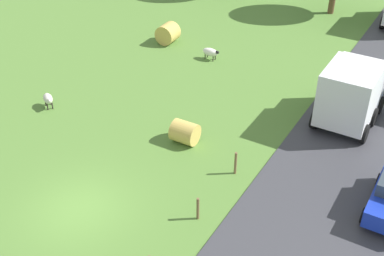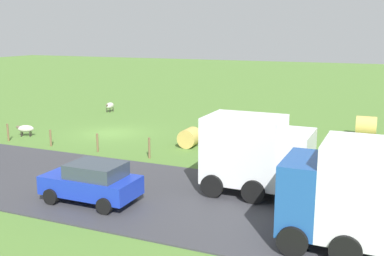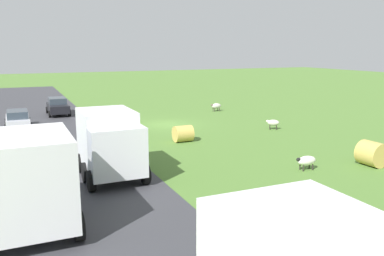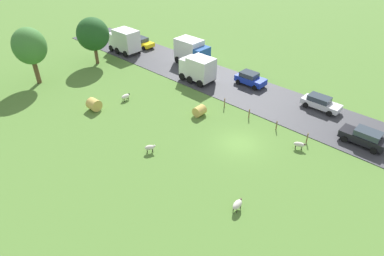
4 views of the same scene
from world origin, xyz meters
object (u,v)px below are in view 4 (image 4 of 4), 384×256
at_px(sheep_0, 150,148).
at_px(hay_bale_0, 199,111).
at_px(sheep_3, 299,144).
at_px(car_1, 142,42).
at_px(sheep_2, 237,204).
at_px(car_0, 364,137).
at_px(sheep_1, 126,96).
at_px(hay_bale_1, 94,105).
at_px(tree_1, 93,34).
at_px(truck_1, 125,40).
at_px(truck_2, 198,68).
at_px(tree_0, 29,46).
at_px(truck_0, 192,51).
at_px(car_3, 250,79).
at_px(car_2, 321,103).

height_order(sheep_0, hay_bale_0, hay_bale_0).
relative_size(sheep_3, car_1, 0.27).
xyz_separation_m(sheep_2, car_0, (15.00, -4.02, 0.35)).
bearing_deg(sheep_1, hay_bale_1, 167.94).
xyz_separation_m(tree_1, truck_1, (5.53, 0.38, -2.37)).
distance_m(sheep_0, tree_1, 23.83).
xyz_separation_m(truck_2, car_0, (0.26, -21.15, -0.91)).
xyz_separation_m(sheep_1, tree_0, (-4.73, 12.15, 4.43)).
bearing_deg(sheep_1, sheep_0, -116.05).
relative_size(sheep_2, hay_bale_1, 0.90).
xyz_separation_m(sheep_0, sheep_3, (9.93, -10.05, -0.03)).
height_order(sheep_1, sheep_3, sheep_1).
xyz_separation_m(sheep_2, tree_0, (0.29, 32.12, 4.39)).
relative_size(truck_0, car_3, 1.28).
relative_size(truck_0, truck_2, 1.13).
bearing_deg(sheep_0, car_3, 3.66).
bearing_deg(car_3, car_0, -102.45).
relative_size(sheep_0, hay_bale_1, 0.76).
xyz_separation_m(sheep_1, car_1, (13.12, 12.55, 0.34)).
height_order(sheep_2, car_1, car_1).
xyz_separation_m(sheep_1, truck_0, (13.48, 1.73, 1.40)).
distance_m(truck_0, car_3, 10.37).
height_order(sheep_3, truck_0, truck_0).
bearing_deg(car_2, tree_0, 121.39).
xyz_separation_m(truck_1, car_0, (0.28, -36.40, -1.08)).
xyz_separation_m(sheep_0, car_3, (18.15, 1.16, 0.36)).
xyz_separation_m(car_0, car_3, (3.40, 15.41, 0.01)).
xyz_separation_m(truck_1, truck_2, (0.02, -15.25, -0.16)).
bearing_deg(hay_bale_0, tree_0, 111.18).
xyz_separation_m(sheep_1, truck_1, (9.70, 12.40, 1.46)).
relative_size(hay_bale_0, truck_2, 0.28).
relative_size(sheep_0, sheep_1, 0.85).
xyz_separation_m(truck_2, car_2, (3.91, -15.10, -0.96)).
relative_size(tree_1, car_2, 1.55).
xyz_separation_m(sheep_0, sheep_1, (4.76, 9.75, -0.04)).
relative_size(sheep_3, tree_0, 0.16).
bearing_deg(car_1, hay_bale_0, -114.61).
relative_size(hay_bale_1, car_1, 0.31).
height_order(tree_1, truck_2, tree_1).
bearing_deg(tree_0, truck_0, -29.76).
distance_m(sheep_3, truck_2, 17.59).
bearing_deg(hay_bale_1, car_1, 34.75).
bearing_deg(car_0, car_1, 85.10).
height_order(sheep_0, hay_bale_1, hay_bale_1).
distance_m(sheep_2, truck_0, 28.55).
height_order(hay_bale_0, car_1, car_1).
xyz_separation_m(sheep_1, tree_1, (4.17, 12.02, 3.83)).
bearing_deg(sheep_1, car_2, -52.78).
relative_size(tree_0, truck_2, 1.65).
height_order(sheep_1, truck_0, truck_0).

